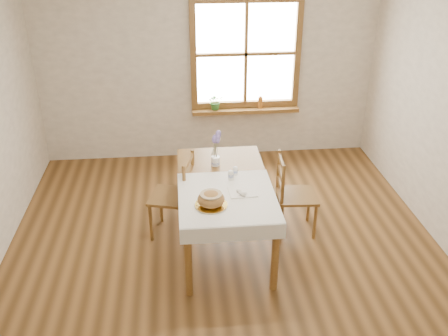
# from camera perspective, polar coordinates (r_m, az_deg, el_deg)

# --- Properties ---
(ground) EXTENTS (5.00, 5.00, 0.00)m
(ground) POSITION_cam_1_polar(r_m,az_deg,el_deg) (5.09, 0.33, -10.61)
(ground) COLOR brown
(ground) RESTS_ON ground
(room_walls) EXTENTS (4.60, 5.10, 2.65)m
(room_walls) POSITION_cam_1_polar(r_m,az_deg,el_deg) (4.25, 0.40, 7.82)
(room_walls) COLOR white
(room_walls) RESTS_ON ground
(window) EXTENTS (1.46, 0.08, 1.46)m
(window) POSITION_cam_1_polar(r_m,az_deg,el_deg) (6.73, 2.50, 12.90)
(window) COLOR brown
(window) RESTS_ON ground
(window_sill) EXTENTS (1.46, 0.20, 0.05)m
(window_sill) POSITION_cam_1_polar(r_m,az_deg,el_deg) (6.90, 2.45, 6.64)
(window_sill) COLOR brown
(window_sill) RESTS_ON ground
(dining_table) EXTENTS (0.90, 1.60, 0.75)m
(dining_table) POSITION_cam_1_polar(r_m,az_deg,el_deg) (4.96, -0.00, -2.41)
(dining_table) COLOR brown
(dining_table) RESTS_ON ground
(table_linen) EXTENTS (0.91, 0.99, 0.01)m
(table_linen) POSITION_cam_1_polar(r_m,az_deg,el_deg) (4.66, 0.36, -3.30)
(table_linen) COLOR white
(table_linen) RESTS_ON dining_table
(chair_left) EXTENTS (0.55, 0.54, 0.92)m
(chair_left) POSITION_cam_1_polar(r_m,az_deg,el_deg) (5.28, -6.03, -3.13)
(chair_left) COLOR brown
(chair_left) RESTS_ON ground
(chair_right) EXTENTS (0.46, 0.44, 0.89)m
(chair_right) POSITION_cam_1_polar(r_m,az_deg,el_deg) (5.36, 8.34, -3.02)
(chair_right) COLOR brown
(chair_right) RESTS_ON ground
(bread_plate) EXTENTS (0.37, 0.37, 0.02)m
(bread_plate) POSITION_cam_1_polar(r_m,az_deg,el_deg) (4.50, -1.48, -4.28)
(bread_plate) COLOR silver
(bread_plate) RESTS_ON table_linen
(bread_loaf) EXTENTS (0.25, 0.25, 0.14)m
(bread_loaf) POSITION_cam_1_polar(r_m,az_deg,el_deg) (4.46, -1.49, -3.45)
(bread_loaf) COLOR olive
(bread_loaf) RESTS_ON bread_plate
(egg_napkin) EXTENTS (0.27, 0.23, 0.01)m
(egg_napkin) POSITION_cam_1_polar(r_m,az_deg,el_deg) (4.71, 2.13, -2.75)
(egg_napkin) COLOR white
(egg_napkin) RESTS_ON table_linen
(eggs) EXTENTS (0.21, 0.19, 0.04)m
(eggs) POSITION_cam_1_polar(r_m,az_deg,el_deg) (4.70, 2.14, -2.45)
(eggs) COLOR white
(eggs) RESTS_ON egg_napkin
(salt_shaker) EXTENTS (0.06, 0.06, 0.11)m
(salt_shaker) POSITION_cam_1_polar(r_m,az_deg,el_deg) (4.91, 0.78, -0.78)
(salt_shaker) COLOR silver
(salt_shaker) RESTS_ON table_linen
(pepper_shaker) EXTENTS (0.06, 0.06, 0.09)m
(pepper_shaker) POSITION_cam_1_polar(r_m,az_deg,el_deg) (5.01, 1.30, -0.29)
(pepper_shaker) COLOR silver
(pepper_shaker) RESTS_ON table_linen
(flower_vase) EXTENTS (0.12, 0.12, 0.10)m
(flower_vase) POSITION_cam_1_polar(r_m,az_deg,el_deg) (5.20, -0.97, 0.72)
(flower_vase) COLOR silver
(flower_vase) RESTS_ON dining_table
(lavender_bouquet) EXTENTS (0.16, 0.16, 0.30)m
(lavender_bouquet) POSITION_cam_1_polar(r_m,az_deg,el_deg) (5.11, -0.99, 2.69)
(lavender_bouquet) COLOR #675598
(lavender_bouquet) RESTS_ON flower_vase
(potted_plant) EXTENTS (0.23, 0.24, 0.17)m
(potted_plant) POSITION_cam_1_polar(r_m,az_deg,el_deg) (6.82, -0.96, 7.40)
(potted_plant) COLOR #35722D
(potted_plant) RESTS_ON window_sill
(amber_bottle) EXTENTS (0.08, 0.08, 0.17)m
(amber_bottle) POSITION_cam_1_polar(r_m,az_deg,el_deg) (6.89, 4.18, 7.54)
(amber_bottle) COLOR #B16520
(amber_bottle) RESTS_ON window_sill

